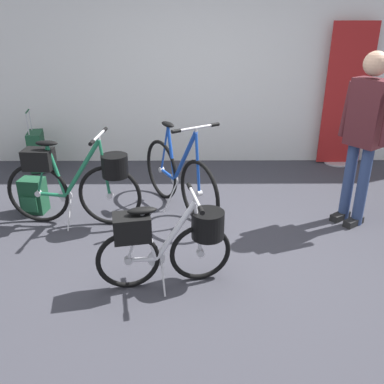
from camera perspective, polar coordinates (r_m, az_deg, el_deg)
The scene contains 9 objects.
ground_plane at distance 3.84m, azimuth 2.23°, elevation -8.60°, with size 8.21×8.21×0.00m, color #38383F.
back_wall at distance 5.89m, azimuth 1.31°, elevation 17.23°, with size 8.21×0.10×2.76m, color white.
floor_banner_stand at distance 6.18m, azimuth 20.16°, elevation 11.29°, with size 0.60×0.36×1.91m.
folding_bike_foreground at distance 3.29m, azimuth -2.97°, elevation -6.33°, with size 1.07×0.53×0.77m.
display_bike_left at distance 4.33m, azimuth -15.41°, elevation 1.61°, with size 1.39×0.53×0.97m.
display_bike_right at distance 4.51m, azimuth -1.79°, elevation 2.03°, with size 0.82×1.28×1.03m.
visitor_near_wall at distance 4.38m, azimuth 22.40°, elevation 7.83°, with size 0.39×0.44×1.71m.
rolling_suitcase at distance 6.06m, azimuth -20.34°, elevation 5.29°, with size 0.24×0.39×0.83m.
backpack_on_floor at distance 4.85m, azimuth -20.75°, elevation -0.48°, with size 0.27×0.25×0.38m.
Camera 1 is at (-0.17, -3.24, 2.06)m, focal length 39.21 mm.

